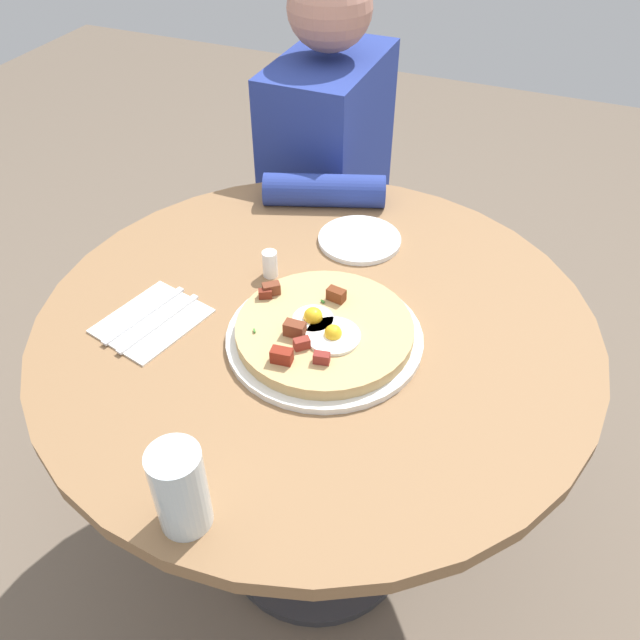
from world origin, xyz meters
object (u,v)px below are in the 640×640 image
(fork, at_px, (159,323))
(knife, at_px, (145,315))
(bread_plate, at_px, (360,240))
(person_seated, at_px, (328,217))
(pizza_plate, at_px, (324,337))
(breakfast_pizza, at_px, (324,329))
(water_glass, at_px, (181,489))
(salt_shaker, at_px, (270,264))
(dining_table, at_px, (316,385))

(fork, xyz_separation_m, knife, (-0.01, -0.03, 0.00))
(bread_plate, bearing_deg, person_seated, -149.63)
(pizza_plate, bearing_deg, person_seated, -158.50)
(person_seated, distance_m, fork, 0.77)
(breakfast_pizza, relative_size, fork, 1.64)
(pizza_plate, height_order, water_glass, water_glass)
(breakfast_pizza, relative_size, salt_shaker, 5.66)
(salt_shaker, bearing_deg, breakfast_pizza, 51.39)
(breakfast_pizza, xyz_separation_m, bread_plate, (-0.30, -0.04, -0.02))
(dining_table, bearing_deg, breakfast_pizza, 35.82)
(bread_plate, height_order, knife, bread_plate)
(dining_table, distance_m, pizza_plate, 0.18)
(salt_shaker, bearing_deg, pizza_plate, 51.93)
(pizza_plate, height_order, salt_shaker, salt_shaker)
(pizza_plate, bearing_deg, breakfast_pizza, -36.56)
(dining_table, xyz_separation_m, fork, (0.12, -0.24, 0.18))
(person_seated, bearing_deg, fork, -1.02)
(pizza_plate, bearing_deg, salt_shaker, -128.07)
(salt_shaker, bearing_deg, person_seated, -169.42)
(bread_plate, distance_m, fork, 0.44)
(dining_table, distance_m, bread_plate, 0.30)
(fork, bearing_deg, knife, 90.00)
(water_glass, bearing_deg, bread_plate, -179.10)
(dining_table, height_order, bread_plate, bread_plate)
(knife, relative_size, water_glass, 1.36)
(knife, bearing_deg, water_glass, -125.00)
(pizza_plate, distance_m, bread_plate, 0.30)
(pizza_plate, relative_size, bread_plate, 1.99)
(salt_shaker, bearing_deg, fork, -29.33)
(water_glass, bearing_deg, breakfast_pizza, 175.04)
(person_seated, relative_size, water_glass, 8.58)
(water_glass, bearing_deg, pizza_plate, 174.89)
(dining_table, height_order, fork, fork)
(bread_plate, relative_size, fork, 0.92)
(fork, bearing_deg, salt_shaker, -15.72)
(breakfast_pizza, relative_size, water_glass, 2.23)
(person_seated, height_order, fork, person_seated)
(pizza_plate, xyz_separation_m, salt_shaker, (-0.13, -0.16, 0.02))
(person_seated, distance_m, knife, 0.76)
(pizza_plate, bearing_deg, water_glass, -5.11)
(breakfast_pizza, distance_m, fork, 0.28)
(dining_table, relative_size, water_glass, 7.37)
(knife, xyz_separation_m, salt_shaker, (-0.19, 0.15, 0.02))
(person_seated, height_order, salt_shaker, person_seated)
(bread_plate, height_order, salt_shaker, salt_shaker)
(pizza_plate, relative_size, salt_shaker, 6.31)
(knife, relative_size, salt_shaker, 3.46)
(salt_shaker, bearing_deg, bread_plate, 145.22)
(knife, bearing_deg, bread_plate, -22.65)
(person_seated, bearing_deg, salt_shaker, 10.58)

